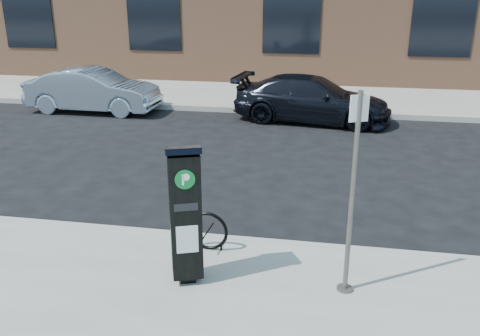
% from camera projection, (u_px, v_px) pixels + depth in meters
% --- Properties ---
extents(ground, '(120.00, 120.00, 0.00)m').
position_uv_depth(ground, '(217.00, 245.00, 7.32)').
color(ground, black).
rests_on(ground, ground).
extents(sidewalk_far, '(60.00, 12.00, 0.15)m').
position_uv_depth(sidewalk_far, '(294.00, 77.00, 20.26)').
color(sidewalk_far, gray).
rests_on(sidewalk_far, ground).
extents(curb_near, '(60.00, 0.12, 0.16)m').
position_uv_depth(curb_near, '(217.00, 241.00, 7.28)').
color(curb_near, '#9E9B93').
rests_on(curb_near, ground).
extents(curb_far, '(60.00, 0.12, 0.16)m').
position_uv_depth(curb_far, '(277.00, 112.00, 14.72)').
color(curb_far, '#9E9B93').
rests_on(curb_far, ground).
extents(parking_kiosk, '(0.49, 0.47, 1.73)m').
position_uv_depth(parking_kiosk, '(185.00, 213.00, 5.89)').
color(parking_kiosk, black).
rests_on(parking_kiosk, sidewalk_near).
extents(sign_pole, '(0.20, 0.19, 2.37)m').
position_uv_depth(sign_pole, '(352.00, 198.00, 5.59)').
color(sign_pole, '#5B5550').
rests_on(sign_pole, sidewalk_near).
extents(bike_rack, '(0.56, 0.08, 0.55)m').
position_uv_depth(bike_rack, '(208.00, 231.00, 6.82)').
color(bike_rack, black).
rests_on(bike_rack, sidewalk_near).
extents(car_silver, '(3.88, 1.41, 1.27)m').
position_uv_depth(car_silver, '(93.00, 90.00, 14.85)').
color(car_silver, '#94A9BD').
rests_on(car_silver, ground).
extents(car_dark, '(4.43, 2.26, 1.23)m').
position_uv_depth(car_dark, '(312.00, 99.00, 13.80)').
color(car_dark, black).
rests_on(car_dark, ground).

